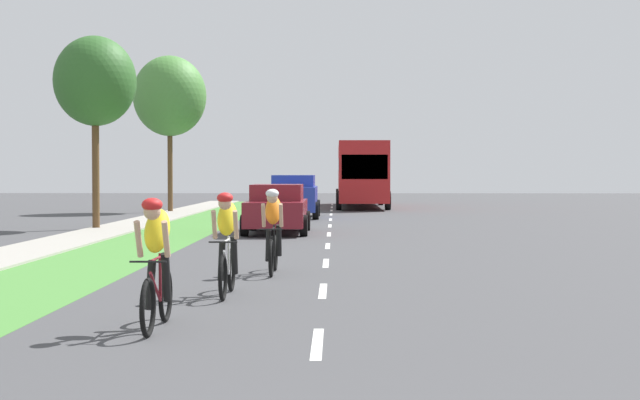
# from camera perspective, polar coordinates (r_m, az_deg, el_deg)

# --- Properties ---
(ground_plane) EXTENTS (120.00, 120.00, 0.00)m
(ground_plane) POSITION_cam_1_polar(r_m,az_deg,el_deg) (22.88, 0.51, -2.94)
(ground_plane) COLOR #424244
(grass_verge) EXTENTS (2.58, 70.00, 0.01)m
(grass_verge) POSITION_cam_1_polar(r_m,az_deg,el_deg) (23.44, -11.55, -2.85)
(grass_verge) COLOR #478438
(grass_verge) RESTS_ON ground_plane
(sidewalk_concrete) EXTENTS (1.87, 70.00, 0.10)m
(sidewalk_concrete) POSITION_cam_1_polar(r_m,az_deg,el_deg) (24.02, -16.75, -2.78)
(sidewalk_concrete) COLOR #9E998E
(sidewalk_concrete) RESTS_ON ground_plane
(lane_markings_center) EXTENTS (0.12, 53.49, 0.01)m
(lane_markings_center) POSITION_cam_1_polar(r_m,az_deg,el_deg) (26.87, 0.58, -2.23)
(lane_markings_center) COLOR white
(lane_markings_center) RESTS_ON ground_plane
(cyclist_lead) EXTENTS (0.42, 1.72, 1.58)m
(cyclist_lead) POSITION_cam_1_polar(r_m,az_deg,el_deg) (10.65, -10.55, -3.96)
(cyclist_lead) COLOR black
(cyclist_lead) RESTS_ON ground_plane
(cyclist_trailing) EXTENTS (0.42, 1.72, 1.58)m
(cyclist_trailing) POSITION_cam_1_polar(r_m,az_deg,el_deg) (13.40, -6.04, -2.77)
(cyclist_trailing) COLOR black
(cyclist_trailing) RESTS_ON ground_plane
(cyclist_distant) EXTENTS (0.42, 1.72, 1.58)m
(cyclist_distant) POSITION_cam_1_polar(r_m,az_deg,el_deg) (16.28, -3.05, -1.97)
(cyclist_distant) COLOR black
(cyclist_distant) RESTS_ON ground_plane
(sedan_maroon) EXTENTS (1.98, 4.30, 1.52)m
(sedan_maroon) POSITION_cam_1_polar(r_m,az_deg,el_deg) (27.41, -2.80, -0.55)
(sedan_maroon) COLOR maroon
(sedan_maroon) RESTS_ON ground_plane
(suv_blue) EXTENTS (2.15, 4.70, 1.79)m
(suv_blue) POSITION_cam_1_polar(r_m,az_deg,el_deg) (36.94, -1.71, 0.31)
(suv_blue) COLOR #23389E
(suv_blue) RESTS_ON ground_plane
(bus_red) EXTENTS (2.78, 11.60, 3.48)m
(bus_red) POSITION_cam_1_polar(r_m,az_deg,el_deg) (48.64, 2.68, 1.87)
(bus_red) COLOR red
(bus_red) RESTS_ON ground_plane
(street_tree_near) EXTENTS (2.72, 2.72, 6.43)m
(street_tree_near) POSITION_cam_1_polar(r_m,az_deg,el_deg) (30.43, -14.36, 7.42)
(street_tree_near) COLOR brown
(street_tree_near) RESTS_ON ground_plane
(street_tree_far) EXTENTS (3.49, 3.49, 7.49)m
(street_tree_far) POSITION_cam_1_polar(r_m,az_deg,el_deg) (42.99, -9.70, 6.63)
(street_tree_far) COLOR brown
(street_tree_far) RESTS_ON ground_plane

